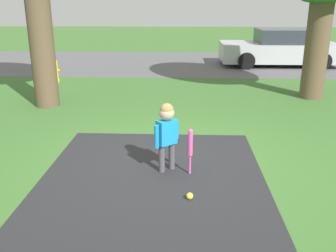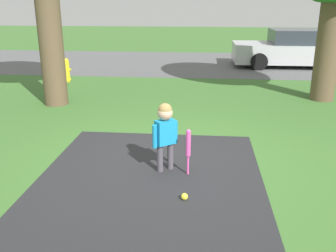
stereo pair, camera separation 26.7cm
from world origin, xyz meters
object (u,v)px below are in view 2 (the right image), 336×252
Objects in this scene: parked_car at (294,49)px; fire_hydrant at (67,70)px; child at (165,128)px; sports_ball at (184,197)px; baseball_bat at (188,146)px.

fire_hydrant is at bearing 25.51° from parked_car.
child is 1.03m from sports_ball.
child is at bearing 111.38° from sports_ball.
fire_hydrant is at bearing 83.40° from child.
baseball_bat reaches higher than sports_ball.
child reaches higher than fire_hydrant.
baseball_bat is 0.95× the size of fire_hydrant.
fire_hydrant is (-3.45, 5.69, -0.29)m from child.
parked_car is at bearing 71.30° from sports_ball.
child reaches higher than baseball_bat.
child is 11.47× the size of sports_ball.
sports_ball is 0.12× the size of fire_hydrant.
parked_car is (3.36, 9.25, 0.19)m from baseball_bat.
baseball_bat is 9.84m from parked_car.
parked_car is (3.36, 9.94, 0.56)m from sports_ball.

